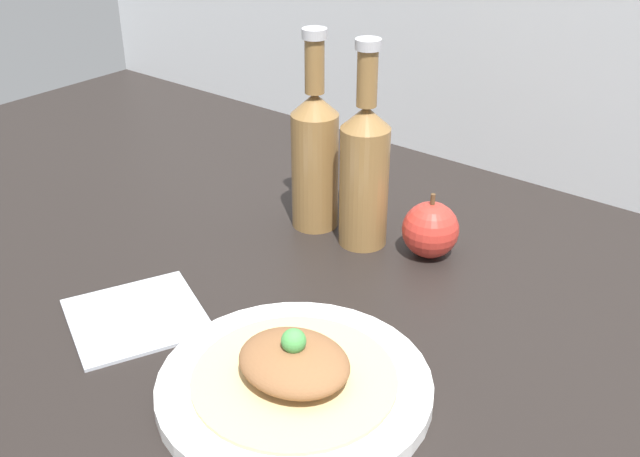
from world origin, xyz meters
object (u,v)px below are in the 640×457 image
object	(u,v)px
plated_food	(294,366)
cider_bottle_right	(364,170)
cider_bottle_left	(315,155)
apple	(430,230)
plate	(295,385)

from	to	relation	value
plated_food	cider_bottle_right	world-z (taller)	cider_bottle_right
plated_food	cider_bottle_right	size ratio (longest dim) A/B	0.74
cider_bottle_left	apple	distance (cm)	17.70
cider_bottle_right	apple	world-z (taller)	cider_bottle_right
plate	plated_food	bearing A→B (deg)	90.00
cider_bottle_right	cider_bottle_left	bearing A→B (deg)	180.00
plate	cider_bottle_right	bearing A→B (deg)	113.46
plated_food	plate	bearing A→B (deg)	-90.00
cider_bottle_left	plated_food	bearing A→B (deg)	-54.42
plated_food	apple	bearing A→B (deg)	96.82
cider_bottle_right	apple	size ratio (longest dim) A/B	3.12
plate	apple	size ratio (longest dim) A/B	3.10
plate	cider_bottle_left	world-z (taller)	cider_bottle_left
plated_food	apple	size ratio (longest dim) A/B	2.31
apple	plate	bearing A→B (deg)	-83.18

